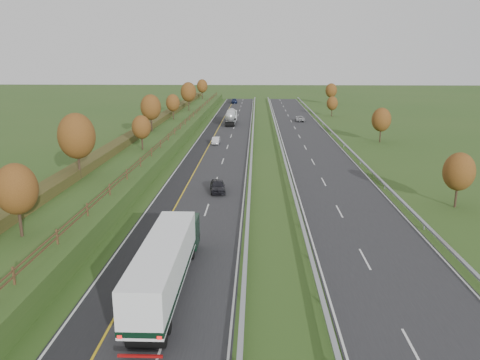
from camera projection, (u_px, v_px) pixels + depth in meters
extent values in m
plane|color=#2E4E1B|center=(265.00, 152.00, 80.26)|extent=(400.00, 400.00, 0.00)
cube|color=#242427|center=(221.00, 146.00, 85.36)|extent=(10.50, 200.00, 0.04)
cube|color=#242427|center=(312.00, 147.00, 84.80)|extent=(10.50, 200.00, 0.04)
cube|color=black|center=(201.00, 146.00, 85.49)|extent=(3.00, 200.00, 0.04)
cube|color=silver|center=(193.00, 146.00, 85.53)|extent=(0.15, 200.00, 0.01)
cube|color=gold|center=(209.00, 146.00, 85.43)|extent=(0.15, 200.00, 0.01)
cube|color=silver|center=(249.00, 146.00, 85.18)|extent=(0.15, 200.00, 0.01)
cube|color=silver|center=(284.00, 146.00, 84.96)|extent=(0.15, 200.00, 0.01)
cube|color=silver|center=(340.00, 147.00, 84.62)|extent=(0.15, 200.00, 0.01)
cube|color=silver|center=(162.00, 344.00, 26.36)|extent=(0.15, 4.00, 0.01)
cube|color=silver|center=(413.00, 349.00, 25.88)|extent=(0.15, 4.00, 0.01)
cube|color=silver|center=(191.00, 256.00, 37.96)|extent=(0.15, 4.00, 0.01)
cube|color=silver|center=(365.00, 259.00, 37.47)|extent=(0.15, 4.00, 0.01)
cube|color=silver|center=(207.00, 210.00, 49.55)|extent=(0.15, 4.00, 0.01)
cube|color=silver|center=(339.00, 211.00, 49.07)|extent=(0.15, 4.00, 0.01)
cube|color=silver|center=(216.00, 181.00, 61.15)|extent=(0.15, 4.00, 0.01)
cube|color=silver|center=(324.00, 182.00, 60.67)|extent=(0.15, 4.00, 0.01)
cube|color=silver|center=(223.00, 161.00, 72.75)|extent=(0.15, 4.00, 0.01)
cube|color=silver|center=(313.00, 162.00, 72.27)|extent=(0.15, 4.00, 0.01)
cube|color=silver|center=(227.00, 147.00, 84.35)|extent=(0.15, 4.00, 0.01)
cube|color=silver|center=(305.00, 147.00, 83.87)|extent=(0.15, 4.00, 0.01)
cube|color=silver|center=(231.00, 136.00, 95.94)|extent=(0.15, 4.00, 0.01)
cube|color=silver|center=(299.00, 136.00, 95.46)|extent=(0.15, 4.00, 0.01)
cube|color=silver|center=(234.00, 128.00, 107.54)|extent=(0.15, 4.00, 0.01)
cube|color=silver|center=(295.00, 128.00, 107.06)|extent=(0.15, 4.00, 0.01)
cube|color=silver|center=(236.00, 121.00, 119.14)|extent=(0.15, 4.00, 0.01)
cube|color=silver|center=(291.00, 121.00, 118.66)|extent=(0.15, 4.00, 0.01)
cube|color=silver|center=(238.00, 115.00, 130.74)|extent=(0.15, 4.00, 0.01)
cube|color=silver|center=(288.00, 115.00, 130.26)|extent=(0.15, 4.00, 0.01)
cube|color=silver|center=(240.00, 110.00, 142.34)|extent=(0.15, 4.00, 0.01)
cube|color=silver|center=(286.00, 111.00, 141.86)|extent=(0.15, 4.00, 0.01)
cube|color=silver|center=(241.00, 106.00, 153.93)|extent=(0.15, 4.00, 0.01)
cube|color=silver|center=(283.00, 106.00, 153.45)|extent=(0.15, 4.00, 0.01)
cube|color=silver|center=(242.00, 103.00, 165.53)|extent=(0.15, 4.00, 0.01)
cube|color=silver|center=(282.00, 103.00, 165.05)|extent=(0.15, 4.00, 0.01)
cube|color=silver|center=(243.00, 100.00, 177.13)|extent=(0.15, 4.00, 0.01)
cube|color=silver|center=(280.00, 100.00, 176.65)|extent=(0.15, 4.00, 0.01)
cube|color=#2E4E1B|center=(150.00, 140.00, 85.56)|extent=(12.00, 200.00, 2.00)
cube|color=#373B18|center=(139.00, 132.00, 85.24)|extent=(2.20, 180.00, 1.10)
cube|color=#422B19|center=(174.00, 132.00, 85.01)|extent=(0.08, 184.00, 0.10)
cube|color=#422B19|center=(174.00, 130.00, 84.91)|extent=(0.08, 184.00, 0.10)
cube|color=#422B19|center=(14.00, 276.00, 28.94)|extent=(0.12, 0.12, 1.20)
cube|color=#422B19|center=(57.00, 237.00, 35.23)|extent=(0.12, 0.12, 1.20)
cube|color=#422B19|center=(87.00, 210.00, 41.51)|extent=(0.12, 0.12, 1.20)
cube|color=#422B19|center=(110.00, 190.00, 47.79)|extent=(0.12, 0.12, 1.20)
cube|color=#422B19|center=(127.00, 174.00, 54.07)|extent=(0.12, 0.12, 1.20)
cube|color=#422B19|center=(140.00, 162.00, 60.35)|extent=(0.12, 0.12, 1.20)
cube|color=#422B19|center=(151.00, 152.00, 66.64)|extent=(0.12, 0.12, 1.20)
cube|color=#422B19|center=(161.00, 144.00, 72.92)|extent=(0.12, 0.12, 1.20)
cube|color=#422B19|center=(168.00, 137.00, 79.20)|extent=(0.12, 0.12, 1.20)
cube|color=#422B19|center=(175.00, 131.00, 85.48)|extent=(0.12, 0.12, 1.20)
cube|color=#422B19|center=(180.00, 126.00, 91.77)|extent=(0.12, 0.12, 1.20)
cube|color=#422B19|center=(185.00, 122.00, 98.05)|extent=(0.12, 0.12, 1.20)
cube|color=#422B19|center=(190.00, 118.00, 104.33)|extent=(0.12, 0.12, 1.20)
cube|color=#422B19|center=(193.00, 114.00, 110.61)|extent=(0.12, 0.12, 1.20)
cube|color=#422B19|center=(197.00, 111.00, 116.89)|extent=(0.12, 0.12, 1.20)
cube|color=#422B19|center=(200.00, 109.00, 123.18)|extent=(0.12, 0.12, 1.20)
cube|color=#422B19|center=(203.00, 106.00, 129.46)|extent=(0.12, 0.12, 1.20)
cube|color=#422B19|center=(205.00, 104.00, 135.74)|extent=(0.12, 0.12, 1.20)
cube|color=#422B19|center=(208.00, 102.00, 142.02)|extent=(0.12, 0.12, 1.20)
cube|color=#422B19|center=(210.00, 100.00, 148.31)|extent=(0.12, 0.12, 1.20)
cube|color=#422B19|center=(212.00, 98.00, 154.59)|extent=(0.12, 0.12, 1.20)
cube|color=#422B19|center=(213.00, 97.00, 160.87)|extent=(0.12, 0.12, 1.20)
cube|color=#422B19|center=(215.00, 95.00, 167.15)|extent=(0.12, 0.12, 1.20)
cube|color=#422B19|center=(217.00, 94.00, 173.44)|extent=(0.12, 0.12, 1.20)
cube|color=#96999E|center=(252.00, 143.00, 85.02)|extent=(0.32, 200.00, 0.18)
cube|color=#96999E|center=(243.00, 298.00, 30.98)|extent=(0.10, 0.14, 0.56)
cube|color=#96999E|center=(246.00, 254.00, 37.74)|extent=(0.10, 0.14, 0.56)
cube|color=#96999E|center=(248.00, 224.00, 44.51)|extent=(0.10, 0.14, 0.56)
cube|color=#96999E|center=(249.00, 202.00, 51.27)|extent=(0.10, 0.14, 0.56)
cube|color=#96999E|center=(250.00, 186.00, 58.04)|extent=(0.10, 0.14, 0.56)
cube|color=#96999E|center=(251.00, 172.00, 64.81)|extent=(0.10, 0.14, 0.56)
cube|color=#96999E|center=(251.00, 161.00, 71.57)|extent=(0.10, 0.14, 0.56)
cube|color=#96999E|center=(252.00, 152.00, 78.34)|extent=(0.10, 0.14, 0.56)
cube|color=#96999E|center=(252.00, 145.00, 85.10)|extent=(0.10, 0.14, 0.56)
cube|color=#96999E|center=(253.00, 138.00, 91.87)|extent=(0.10, 0.14, 0.56)
cube|color=#96999E|center=(253.00, 133.00, 98.63)|extent=(0.10, 0.14, 0.56)
cube|color=#96999E|center=(253.00, 128.00, 105.40)|extent=(0.10, 0.14, 0.56)
cube|color=#96999E|center=(253.00, 124.00, 112.16)|extent=(0.10, 0.14, 0.56)
cube|color=#96999E|center=(254.00, 120.00, 118.93)|extent=(0.10, 0.14, 0.56)
cube|color=#96999E|center=(254.00, 116.00, 125.69)|extent=(0.10, 0.14, 0.56)
cube|color=#96999E|center=(254.00, 113.00, 132.46)|extent=(0.10, 0.14, 0.56)
cube|color=#96999E|center=(254.00, 111.00, 139.23)|extent=(0.10, 0.14, 0.56)
cube|color=#96999E|center=(254.00, 108.00, 145.99)|extent=(0.10, 0.14, 0.56)
cube|color=#96999E|center=(254.00, 106.00, 152.76)|extent=(0.10, 0.14, 0.56)
cube|color=#96999E|center=(255.00, 104.00, 159.52)|extent=(0.10, 0.14, 0.56)
cube|color=#96999E|center=(255.00, 102.00, 166.29)|extent=(0.10, 0.14, 0.56)
cube|color=#96999E|center=(255.00, 100.00, 173.05)|extent=(0.10, 0.14, 0.56)
cube|color=#96999E|center=(255.00, 99.00, 179.82)|extent=(0.10, 0.14, 0.56)
cube|color=#96999E|center=(280.00, 143.00, 84.84)|extent=(0.32, 200.00, 0.18)
cube|color=#96999E|center=(321.00, 299.00, 30.80)|extent=(0.10, 0.14, 0.56)
cube|color=#96999E|center=(309.00, 255.00, 37.57)|extent=(0.10, 0.14, 0.56)
cube|color=#96999E|center=(301.00, 225.00, 44.33)|extent=(0.10, 0.14, 0.56)
cube|color=#96999E|center=(295.00, 203.00, 51.10)|extent=(0.10, 0.14, 0.56)
cube|color=#96999E|center=(291.00, 186.00, 57.86)|extent=(0.10, 0.14, 0.56)
cube|color=#96999E|center=(287.00, 172.00, 64.63)|extent=(0.10, 0.14, 0.56)
cube|color=#96999E|center=(285.00, 162.00, 71.40)|extent=(0.10, 0.14, 0.56)
cube|color=#96999E|center=(282.00, 152.00, 78.16)|extent=(0.10, 0.14, 0.56)
cube|color=#96999E|center=(280.00, 145.00, 84.93)|extent=(0.10, 0.14, 0.56)
cube|color=#96999E|center=(279.00, 138.00, 91.69)|extent=(0.10, 0.14, 0.56)
cube|color=#96999E|center=(277.00, 133.00, 98.46)|extent=(0.10, 0.14, 0.56)
cube|color=#96999E|center=(276.00, 128.00, 105.22)|extent=(0.10, 0.14, 0.56)
cube|color=#96999E|center=(275.00, 124.00, 111.99)|extent=(0.10, 0.14, 0.56)
cube|color=#96999E|center=(274.00, 120.00, 118.75)|extent=(0.10, 0.14, 0.56)
cube|color=#96999E|center=(273.00, 117.00, 125.52)|extent=(0.10, 0.14, 0.56)
cube|color=#96999E|center=(272.00, 114.00, 132.28)|extent=(0.10, 0.14, 0.56)
cube|color=#96999E|center=(271.00, 111.00, 139.05)|extent=(0.10, 0.14, 0.56)
cube|color=#96999E|center=(271.00, 108.00, 145.82)|extent=(0.10, 0.14, 0.56)
cube|color=#96999E|center=(270.00, 106.00, 152.58)|extent=(0.10, 0.14, 0.56)
cube|color=#96999E|center=(269.00, 104.00, 159.35)|extent=(0.10, 0.14, 0.56)
cube|color=#96999E|center=(269.00, 102.00, 166.11)|extent=(0.10, 0.14, 0.56)
cube|color=#96999E|center=(268.00, 100.00, 172.88)|extent=(0.10, 0.14, 0.56)
cube|color=#96999E|center=(268.00, 99.00, 179.64)|extent=(0.10, 0.14, 0.56)
cube|color=#96999E|center=(344.00, 143.00, 84.44)|extent=(0.32, 200.00, 0.18)
cube|color=#96999E|center=(424.00, 227.00, 43.94)|extent=(0.10, 0.14, 0.56)
cube|color=#96999E|center=(385.00, 187.00, 57.47)|extent=(0.10, 0.14, 0.56)
cube|color=#96999E|center=(360.00, 162.00, 71.00)|extent=(0.10, 0.14, 0.56)
cube|color=#96999E|center=(344.00, 145.00, 84.53)|extent=(0.10, 0.14, 0.56)
cube|color=#96999E|center=(332.00, 133.00, 98.06)|extent=(0.10, 0.14, 0.56)
cube|color=#96999E|center=(323.00, 124.00, 111.59)|extent=(0.10, 0.14, 0.56)
cube|color=#96999E|center=(316.00, 117.00, 125.12)|extent=(0.10, 0.14, 0.56)
cube|color=#96999E|center=(310.00, 111.00, 138.65)|extent=(0.10, 0.14, 0.56)
cube|color=#96999E|center=(305.00, 106.00, 152.19)|extent=(0.10, 0.14, 0.56)
cube|color=#96999E|center=(301.00, 102.00, 165.72)|extent=(0.10, 0.14, 0.56)
cube|color=#96999E|center=(298.00, 99.00, 179.25)|extent=(0.10, 0.14, 0.56)
cylinder|color=#2D2116|center=(20.00, 222.00, 36.64)|extent=(0.24, 0.24, 2.43)
ellipsoid|color=#593213|center=(16.00, 189.00, 35.96)|extent=(3.24, 3.24, 4.05)
cylinder|color=#2D2116|center=(79.00, 166.00, 54.01)|extent=(0.24, 0.24, 3.15)
ellipsoid|color=#593213|center=(77.00, 136.00, 53.13)|extent=(4.20, 4.20, 5.25)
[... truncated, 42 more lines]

